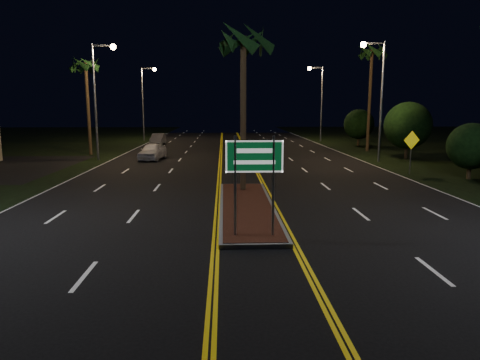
{
  "coord_description": "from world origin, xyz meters",
  "views": [
    {
      "loc": [
        -0.95,
        -10.38,
        4.23
      ],
      "look_at": [
        -0.44,
        3.14,
        1.9
      ],
      "focal_mm": 32.0,
      "sensor_mm": 36.0,
      "label": 1
    }
  ],
  "objects_px": {
    "streetlight_left_mid": "(99,88)",
    "streetlight_right_mid": "(377,87)",
    "car_near": "(152,150)",
    "palm_median": "(243,41)",
    "palm_right_far": "(372,53)",
    "palm_left_far": "(86,65)",
    "shrub_mid": "(408,125)",
    "median_island": "(247,207)",
    "shrub_far": "(359,124)",
    "warning_sign": "(411,146)",
    "streetlight_right_far": "(319,95)",
    "car_far": "(158,138)",
    "streetlight_left_far": "(146,95)",
    "shrub_near": "(471,146)",
    "highway_sign": "(254,166)"
  },
  "relations": [
    {
      "from": "median_island",
      "to": "shrub_far",
      "type": "xyz_separation_m",
      "value": [
        13.8,
        29.0,
        2.25
      ]
    },
    {
      "from": "streetlight_right_mid",
      "to": "shrub_mid",
      "type": "xyz_separation_m",
      "value": [
        3.39,
        2.0,
        -2.93
      ]
    },
    {
      "from": "warning_sign",
      "to": "car_far",
      "type": "bearing_deg",
      "value": 116.27
    },
    {
      "from": "streetlight_right_mid",
      "to": "car_near",
      "type": "height_order",
      "value": "streetlight_right_mid"
    },
    {
      "from": "streetlight_left_far",
      "to": "warning_sign",
      "type": "relative_size",
      "value": 3.3
    },
    {
      "from": "shrub_mid",
      "to": "streetlight_right_mid",
      "type": "bearing_deg",
      "value": -149.44
    },
    {
      "from": "highway_sign",
      "to": "palm_median",
      "type": "bearing_deg",
      "value": 90.0
    },
    {
      "from": "median_island",
      "to": "palm_median",
      "type": "distance_m",
      "value": 8.0
    },
    {
      "from": "median_island",
      "to": "palm_left_far",
      "type": "relative_size",
      "value": 1.16
    },
    {
      "from": "palm_median",
      "to": "shrub_near",
      "type": "xyz_separation_m",
      "value": [
        13.5,
        3.5,
        -5.33
      ]
    },
    {
      "from": "streetlight_left_mid",
      "to": "streetlight_right_mid",
      "type": "distance_m",
      "value": 21.32
    },
    {
      "from": "streetlight_left_far",
      "to": "palm_right_far",
      "type": "xyz_separation_m",
      "value": [
        23.41,
        -14.0,
        3.49
      ]
    },
    {
      "from": "warning_sign",
      "to": "median_island",
      "type": "bearing_deg",
      "value": -154.96
    },
    {
      "from": "palm_median",
      "to": "car_far",
      "type": "bearing_deg",
      "value": 106.81
    },
    {
      "from": "median_island",
      "to": "palm_median",
      "type": "height_order",
      "value": "palm_median"
    },
    {
      "from": "shrub_near",
      "to": "shrub_mid",
      "type": "xyz_separation_m",
      "value": [
        0.5,
        10.0,
        0.78
      ]
    },
    {
      "from": "shrub_far",
      "to": "car_near",
      "type": "relative_size",
      "value": 0.83
    },
    {
      "from": "streetlight_right_mid",
      "to": "shrub_near",
      "type": "bearing_deg",
      "value": -70.16
    },
    {
      "from": "streetlight_right_mid",
      "to": "car_near",
      "type": "bearing_deg",
      "value": 172.61
    },
    {
      "from": "palm_median",
      "to": "median_island",
      "type": "bearing_deg",
      "value": -90.0
    },
    {
      "from": "streetlight_left_mid",
      "to": "shrub_mid",
      "type": "xyz_separation_m",
      "value": [
        24.61,
        0.0,
        -2.93
      ]
    },
    {
      "from": "streetlight_right_far",
      "to": "car_near",
      "type": "height_order",
      "value": "streetlight_right_far"
    },
    {
      "from": "streetlight_right_far",
      "to": "warning_sign",
      "type": "relative_size",
      "value": 3.3
    },
    {
      "from": "streetlight_right_far",
      "to": "streetlight_left_mid",
      "type": "bearing_deg",
      "value": -139.7
    },
    {
      "from": "streetlight_right_mid",
      "to": "palm_median",
      "type": "xyz_separation_m",
      "value": [
        -10.61,
        -11.5,
        1.62
      ]
    },
    {
      "from": "shrub_far",
      "to": "warning_sign",
      "type": "height_order",
      "value": "shrub_far"
    },
    {
      "from": "car_near",
      "to": "palm_left_far",
      "type": "bearing_deg",
      "value": 155.12
    },
    {
      "from": "palm_left_far",
      "to": "palm_median",
      "type": "bearing_deg",
      "value": -53.82
    },
    {
      "from": "streetlight_right_far",
      "to": "palm_median",
      "type": "distance_m",
      "value": 33.28
    },
    {
      "from": "streetlight_right_mid",
      "to": "shrub_far",
      "type": "xyz_separation_m",
      "value": [
        3.19,
        14.0,
        -3.32
      ]
    },
    {
      "from": "palm_right_far",
      "to": "car_near",
      "type": "relative_size",
      "value": 2.17
    },
    {
      "from": "median_island",
      "to": "shrub_near",
      "type": "bearing_deg",
      "value": 27.41
    },
    {
      "from": "car_near",
      "to": "streetlight_left_far",
      "type": "bearing_deg",
      "value": 107.95
    },
    {
      "from": "shrub_mid",
      "to": "shrub_far",
      "type": "relative_size",
      "value": 1.17
    },
    {
      "from": "shrub_far",
      "to": "car_near",
      "type": "distance_m",
      "value": 23.69
    },
    {
      "from": "highway_sign",
      "to": "palm_right_far",
      "type": "relative_size",
      "value": 0.31
    },
    {
      "from": "streetlight_right_far",
      "to": "shrub_far",
      "type": "bearing_deg",
      "value": -62.02
    },
    {
      "from": "streetlight_right_mid",
      "to": "streetlight_right_far",
      "type": "height_order",
      "value": "same"
    },
    {
      "from": "palm_right_far",
      "to": "palm_left_far",
      "type": "bearing_deg",
      "value": -175.53
    },
    {
      "from": "palm_median",
      "to": "car_near",
      "type": "relative_size",
      "value": 1.75
    },
    {
      "from": "streetlight_left_mid",
      "to": "streetlight_right_far",
      "type": "relative_size",
      "value": 1.0
    },
    {
      "from": "streetlight_left_mid",
      "to": "car_near",
      "type": "height_order",
      "value": "streetlight_left_mid"
    },
    {
      "from": "palm_right_far",
      "to": "shrub_mid",
      "type": "bearing_deg",
      "value": -78.69
    },
    {
      "from": "streetlight_right_mid",
      "to": "shrub_far",
      "type": "relative_size",
      "value": 2.27
    },
    {
      "from": "streetlight_right_far",
      "to": "car_far",
      "type": "bearing_deg",
      "value": -168.41
    },
    {
      "from": "median_island",
      "to": "shrub_near",
      "type": "xyz_separation_m",
      "value": [
        13.5,
        7.0,
        1.86
      ]
    },
    {
      "from": "shrub_far",
      "to": "warning_sign",
      "type": "relative_size",
      "value": 1.45
    },
    {
      "from": "palm_left_far",
      "to": "warning_sign",
      "type": "distance_m",
      "value": 27.17
    },
    {
      "from": "streetlight_right_mid",
      "to": "warning_sign",
      "type": "xyz_separation_m",
      "value": [
        0.19,
        -6.08,
        -3.86
      ]
    },
    {
      "from": "streetlight_left_mid",
      "to": "palm_left_far",
      "type": "xyz_separation_m",
      "value": [
        -2.19,
        4.0,
        2.09
      ]
    }
  ]
}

